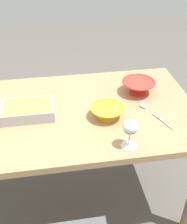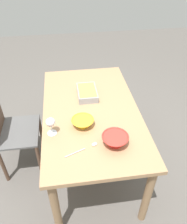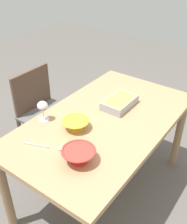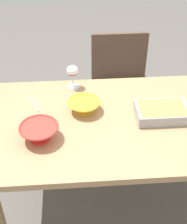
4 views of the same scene
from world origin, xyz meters
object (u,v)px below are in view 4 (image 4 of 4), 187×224
casserole_dish (162,112)px  small_bowl (84,105)px  dining_table (121,133)px  chair (120,83)px  mixing_bowl (39,132)px  serving_spoon (40,113)px  wine_glass (73,72)px

casserole_dish → small_bowl: size_ratio=1.53×
dining_table → casserole_dish: size_ratio=5.21×
chair → mixing_bowl: bearing=58.5°
dining_table → chair: chair is taller
dining_table → mixing_bowl: size_ratio=7.29×
casserole_dish → serving_spoon: casserole_dish is taller
dining_table → chair: 0.81m
dining_table → serving_spoon: serving_spoon is taller
chair → wine_glass: bearing=49.5°
dining_table → mixing_bowl: 0.48m
casserole_dish → small_bowl: (0.43, -0.09, 0.00)m
dining_table → chair: (-0.11, -0.78, -0.17)m
wine_glass → small_bowl: size_ratio=0.82×
serving_spoon → small_bowl: bearing=-177.6°
chair → wine_glass: (0.37, 0.43, 0.37)m
dining_table → serving_spoon: 0.47m
casserole_dish → mixing_bowl: bearing=11.1°
wine_glass → small_bowl: (-0.06, 0.25, -0.07)m
dining_table → wine_glass: wine_glass is taller
casserole_dish → serving_spoon: 0.68m
chair → serving_spoon: chair is taller
chair → wine_glass: size_ratio=5.61×
small_bowl → serving_spoon: small_bowl is taller
dining_table → wine_glass: size_ratio=9.65×
chair → casserole_dish: chair is taller
chair → casserole_dish: 0.84m
serving_spoon → mixing_bowl: bearing=92.5°
dining_table → small_bowl: 0.26m
casserole_dish → dining_table: bearing=1.8°
small_bowl → mixing_bowl: bearing=42.4°
mixing_bowl → chair: bearing=-121.5°
serving_spoon → wine_glass: bearing=-126.3°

